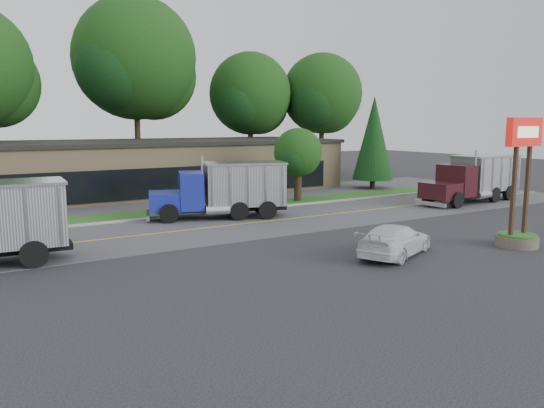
# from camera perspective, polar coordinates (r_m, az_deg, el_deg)

# --- Properties ---
(ground) EXTENTS (140.00, 140.00, 0.00)m
(ground) POSITION_cam_1_polar(r_m,az_deg,el_deg) (21.65, 3.10, -6.57)
(ground) COLOR #3A3A40
(ground) RESTS_ON ground
(road) EXTENTS (60.00, 8.00, 0.02)m
(road) POSITION_cam_1_polar(r_m,az_deg,el_deg) (29.32, -6.89, -2.58)
(road) COLOR #59595E
(road) RESTS_ON ground
(center_line) EXTENTS (60.00, 0.12, 0.01)m
(center_line) POSITION_cam_1_polar(r_m,az_deg,el_deg) (29.32, -6.89, -2.58)
(center_line) COLOR gold
(center_line) RESTS_ON ground
(curb) EXTENTS (60.00, 0.30, 0.12)m
(curb) POSITION_cam_1_polar(r_m,az_deg,el_deg) (33.13, -9.90, -1.35)
(curb) COLOR #9E9E99
(curb) RESTS_ON ground
(grass_verge) EXTENTS (60.00, 3.40, 0.03)m
(grass_verge) POSITION_cam_1_polar(r_m,az_deg,el_deg) (34.79, -10.99, -0.91)
(grass_verge) COLOR #286422
(grass_verge) RESTS_ON ground
(far_parking) EXTENTS (60.00, 7.00, 0.02)m
(far_parking) POSITION_cam_1_polar(r_m,az_deg,el_deg) (39.46, -13.53, 0.13)
(far_parking) COLOR #59595E
(far_parking) RESTS_ON ground
(strip_mall) EXTENTS (32.00, 12.00, 4.00)m
(strip_mall) POSITION_cam_1_polar(r_m,az_deg,el_deg) (45.53, -13.55, 3.77)
(strip_mall) COLOR tan
(strip_mall) RESTS_ON ground
(bilo_sign) EXTENTS (2.20, 1.90, 5.95)m
(bilo_sign) POSITION_cam_1_polar(r_m,az_deg,el_deg) (27.00, 25.06, 0.05)
(bilo_sign) COLOR #6B6054
(bilo_sign) RESTS_ON ground
(tree_far_c) EXTENTS (12.40, 11.67, 17.69)m
(tree_far_c) POSITION_cam_1_polar(r_m,az_deg,el_deg) (54.10, -14.37, 14.34)
(tree_far_c) COLOR #382619
(tree_far_c) RESTS_ON ground
(tree_far_d) EXTENTS (9.24, 8.70, 13.18)m
(tree_far_d) POSITION_cam_1_polar(r_m,az_deg,el_deg) (57.65, -2.29, 11.35)
(tree_far_d) COLOR #382619
(tree_far_d) RESTS_ON ground
(tree_far_e) EXTENTS (9.39, 8.83, 13.39)m
(tree_far_e) POSITION_cam_1_polar(r_m,az_deg,el_deg) (60.32, 5.45, 11.33)
(tree_far_e) COLOR #382619
(tree_far_e) RESTS_ON ground
(evergreen_right) EXTENTS (3.55, 3.55, 8.07)m
(evergreen_right) POSITION_cam_1_polar(r_m,az_deg,el_deg) (47.49, 10.88, 6.98)
(evergreen_right) COLOR #382619
(evergreen_right) RESTS_ON ground
(tree_verge) EXTENTS (3.77, 3.55, 5.38)m
(tree_verge) POSITION_cam_1_polar(r_m,az_deg,el_deg) (39.05, 2.85, 5.31)
(tree_verge) COLOR #382619
(tree_verge) RESTS_ON ground
(dump_truck_blue) EXTENTS (8.48, 4.95, 3.36)m
(dump_truck_blue) POSITION_cam_1_polar(r_m,az_deg,el_deg) (32.19, -4.96, 1.70)
(dump_truck_blue) COLOR black
(dump_truck_blue) RESTS_ON ground
(dump_truck_maroon) EXTENTS (9.42, 3.46, 3.36)m
(dump_truck_maroon) POSITION_cam_1_polar(r_m,az_deg,el_deg) (41.56, 21.05, 2.73)
(dump_truck_maroon) COLOR black
(dump_truck_maroon) RESTS_ON ground
(rally_car) EXTENTS (5.09, 3.64, 1.37)m
(rally_car) POSITION_cam_1_polar(r_m,az_deg,el_deg) (23.63, 13.07, -3.79)
(rally_car) COLOR silver
(rally_car) RESTS_ON ground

